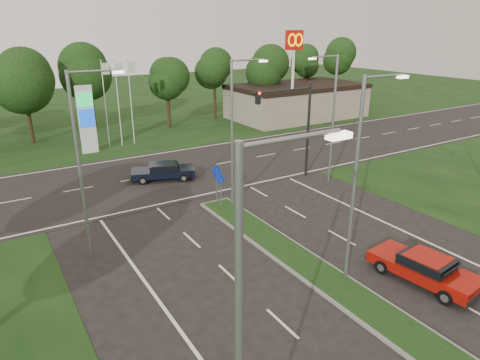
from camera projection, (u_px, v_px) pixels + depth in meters
verge_far at (82, 110)px, 58.17m from camera, size 160.00×50.00×0.02m
cross_road at (171, 173)px, 33.32m from camera, size 160.00×12.00×0.02m
median_kerb at (367, 307)px, 17.27m from camera, size 2.00×26.00×0.12m
commercial_building at (297, 101)px, 53.11m from camera, size 16.00×9.00×4.00m
streetlight_median_near at (359, 172)px, 17.67m from camera, size 2.53×0.22×9.00m
streetlight_median_far at (235, 126)px, 25.69m from camera, size 2.53×0.22×9.00m
streetlight_left_near at (248, 336)px, 8.27m from camera, size 2.53×0.22×9.00m
streetlight_left_far at (83, 158)px, 19.49m from camera, size 2.53×0.22×9.00m
streetlight_right_far at (331, 113)px, 29.53m from camera, size 2.53×0.22×9.00m
traffic_signal at (295, 117)px, 30.48m from camera, size 5.10×0.42×7.00m
median_signs at (218, 180)px, 26.65m from camera, size 1.16×1.76×2.38m
gas_pylon at (89, 117)px, 37.62m from camera, size 5.80×1.26×8.00m
mcdonalds_sign at (294, 54)px, 45.89m from camera, size 2.20×0.47×10.40m
treeline_far at (107, 67)px, 43.83m from camera, size 6.00×6.00×9.90m
red_sedan at (424, 268)px, 18.88m from camera, size 2.47×4.88×1.29m
navy_sedan at (163, 171)px, 31.60m from camera, size 4.93×3.35×1.26m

